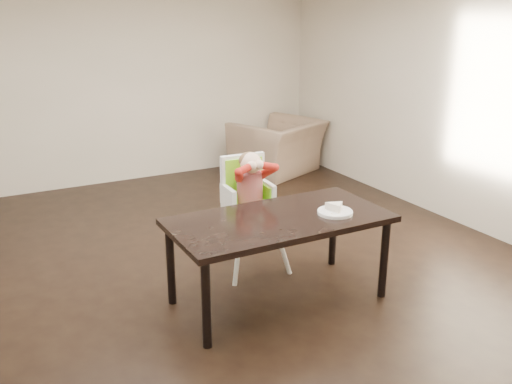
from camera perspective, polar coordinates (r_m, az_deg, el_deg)
ground at (r=5.33m, az=-3.24°, el=-8.60°), size 7.00×7.00×0.00m
room_walls at (r=4.79m, az=-3.64°, el=11.65°), size 6.02×7.02×2.71m
dining_table at (r=4.69m, az=2.33°, el=-3.45°), size 1.80×0.90×0.75m
high_chair at (r=5.25m, az=-0.73°, el=0.51°), size 0.50×0.50×1.14m
plate at (r=4.78m, az=7.93°, el=-1.80°), size 0.38×0.38×0.08m
armchair at (r=8.47m, az=2.19°, el=5.38°), size 1.40×1.18×1.04m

